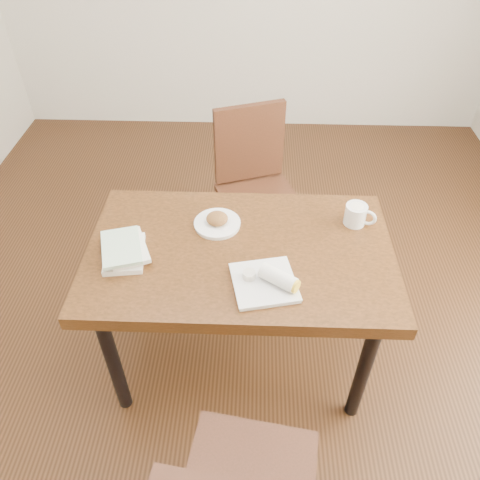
{
  "coord_description": "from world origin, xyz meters",
  "views": [
    {
      "loc": [
        0.05,
        -1.41,
        2.07
      ],
      "look_at": [
        0.0,
        0.0,
        0.8
      ],
      "focal_mm": 35.0,
      "sensor_mm": 36.0,
      "label": 1
    }
  ],
  "objects_px": {
    "book_stack": "(124,250)",
    "chair_far": "(255,180)",
    "coffee_mug": "(357,214)",
    "table": "(240,263)",
    "plate_scone": "(217,222)",
    "plate_burrito": "(269,281)"
  },
  "relations": [
    {
      "from": "coffee_mug",
      "to": "plate_burrito",
      "type": "distance_m",
      "value": 0.54
    },
    {
      "from": "table",
      "to": "plate_scone",
      "type": "xyz_separation_m",
      "value": [
        -0.1,
        0.15,
        0.1
      ]
    },
    {
      "from": "chair_far",
      "to": "coffee_mug",
      "type": "bearing_deg",
      "value": -53.83
    },
    {
      "from": "coffee_mug",
      "to": "chair_far",
      "type": "bearing_deg",
      "value": 126.17
    },
    {
      "from": "chair_far",
      "to": "plate_scone",
      "type": "bearing_deg",
      "value": -104.08
    },
    {
      "from": "coffee_mug",
      "to": "book_stack",
      "type": "xyz_separation_m",
      "value": [
        -0.96,
        -0.24,
        -0.02
      ]
    },
    {
      "from": "chair_far",
      "to": "coffee_mug",
      "type": "relative_size",
      "value": 7.09
    },
    {
      "from": "plate_scone",
      "to": "plate_burrito",
      "type": "distance_m",
      "value": 0.41
    },
    {
      "from": "table",
      "to": "book_stack",
      "type": "height_order",
      "value": "book_stack"
    },
    {
      "from": "plate_scone",
      "to": "book_stack",
      "type": "relative_size",
      "value": 0.75
    },
    {
      "from": "table",
      "to": "coffee_mug",
      "type": "bearing_deg",
      "value": 20.33
    },
    {
      "from": "plate_scone",
      "to": "plate_burrito",
      "type": "bearing_deg",
      "value": -57.59
    },
    {
      "from": "book_stack",
      "to": "chair_far",
      "type": "bearing_deg",
      "value": 58.37
    },
    {
      "from": "table",
      "to": "plate_burrito",
      "type": "xyz_separation_m",
      "value": [
        0.12,
        -0.2,
        0.11
      ]
    },
    {
      "from": "book_stack",
      "to": "coffee_mug",
      "type": "bearing_deg",
      "value": 14.02
    },
    {
      "from": "plate_scone",
      "to": "book_stack",
      "type": "bearing_deg",
      "value": -150.49
    },
    {
      "from": "coffee_mug",
      "to": "book_stack",
      "type": "relative_size",
      "value": 0.5
    },
    {
      "from": "table",
      "to": "plate_burrito",
      "type": "relative_size",
      "value": 4.52
    },
    {
      "from": "chair_far",
      "to": "coffee_mug",
      "type": "distance_m",
      "value": 0.79
    },
    {
      "from": "chair_far",
      "to": "table",
      "type": "bearing_deg",
      "value": -94.08
    },
    {
      "from": "plate_burrito",
      "to": "table",
      "type": "bearing_deg",
      "value": 120.15
    },
    {
      "from": "plate_scone",
      "to": "coffee_mug",
      "type": "distance_m",
      "value": 0.6
    }
  ]
}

